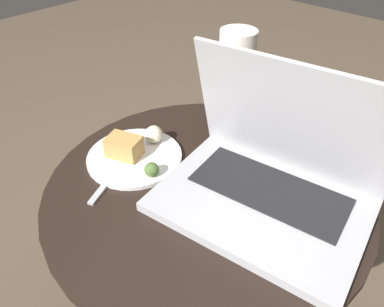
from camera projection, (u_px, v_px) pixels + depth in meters
The scene contains 5 objects.
table at pixel (205, 243), 0.83m from camera, with size 0.62×0.62×0.55m.
laptop at pixel (270, 177), 0.66m from camera, with size 0.39×0.30×0.26m.
beer_glass at pixel (235, 89), 0.77m from camera, with size 0.07×0.07×0.25m.
snack_plate at pixel (135, 153), 0.78m from camera, with size 0.20×0.20×0.05m.
fork at pixel (116, 171), 0.75m from camera, with size 0.08×0.16×0.00m.
Camera 1 is at (0.34, -0.41, 1.04)m, focal length 35.00 mm.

